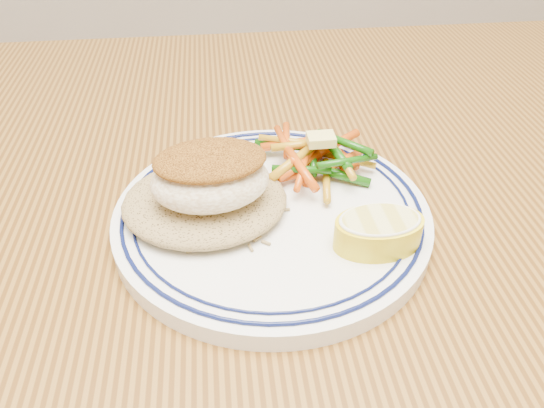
{
  "coord_description": "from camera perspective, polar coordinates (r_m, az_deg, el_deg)",
  "views": [
    {
      "loc": [
        -0.0,
        -0.31,
        1.02
      ],
      "look_at": [
        0.04,
        0.02,
        0.77
      ],
      "focal_mm": 35.0,
      "sensor_mm": 36.0,
      "label": 1
    }
  ],
  "objects": [
    {
      "name": "lemon_wedge",
      "position": [
        0.38,
        11.37,
        -2.8
      ],
      "size": [
        0.07,
        0.06,
        0.03
      ],
      "color": "yellow",
      "rests_on": "plate"
    },
    {
      "name": "butter_pat",
      "position": [
        0.45,
        5.29,
        6.94
      ],
      "size": [
        0.02,
        0.02,
        0.01
      ],
      "primitive_type": "cube",
      "rotation": [
        0.0,
        0.0,
        0.01
      ],
      "color": "#ECE073",
      "rests_on": "vegetable_pile"
    },
    {
      "name": "plate",
      "position": [
        0.42,
        0.0,
        -1.13
      ],
      "size": [
        0.25,
        0.25,
        0.02
      ],
      "color": "white",
      "rests_on": "dining_table"
    },
    {
      "name": "rice_pilaf",
      "position": [
        0.41,
        -7.26,
        0.67
      ],
      "size": [
        0.13,
        0.11,
        0.02
      ],
      "primitive_type": "ellipsoid",
      "color": "olive",
      "rests_on": "plate"
    },
    {
      "name": "vegetable_pile",
      "position": [
        0.46,
        4.69,
        5.15
      ],
      "size": [
        0.1,
        0.1,
        0.03
      ],
      "color": "#C44609",
      "rests_on": "plate"
    },
    {
      "name": "fish_fillet",
      "position": [
        0.39,
        -6.68,
        3.06
      ],
      "size": [
        0.09,
        0.07,
        0.04
      ],
      "color": "#FAEDCE",
      "rests_on": "rice_pilaf"
    },
    {
      "name": "dining_table",
      "position": [
        0.48,
        -4.14,
        -12.48
      ],
      "size": [
        1.5,
        0.9,
        0.75
      ],
      "color": "#543210",
      "rests_on": "ground"
    }
  ]
}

